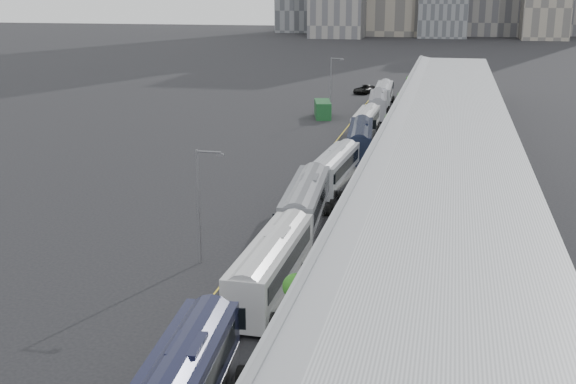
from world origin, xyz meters
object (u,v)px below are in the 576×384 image
(street_lamp_far, at_px, (332,84))
(suv, at_px, (365,89))
(bus_6, at_px, (366,125))
(bus_5, at_px, (360,143))
(bus_7, at_px, (378,106))
(bus_8, at_px, (384,96))
(street_lamp_near, at_px, (201,198))
(bus_3, at_px, (306,208))
(bus_2, at_px, (272,271))
(shipping_container, at_px, (323,109))
(bus_4, at_px, (335,172))

(street_lamp_far, distance_m, suv, 29.48)
(bus_6, height_order, street_lamp_far, street_lamp_far)
(bus_5, distance_m, bus_7, 29.08)
(bus_8, bearing_deg, bus_7, -91.56)
(street_lamp_near, relative_size, street_lamp_far, 0.91)
(bus_3, xyz_separation_m, bus_5, (1.13, 27.39, -0.02))
(bus_5, xyz_separation_m, street_lamp_near, (-6.84, -37.18, 3.23))
(bus_2, bearing_deg, bus_8, 91.06)
(bus_2, height_order, bus_8, bus_2)
(bus_6, relative_size, street_lamp_near, 1.48)
(bus_5, relative_size, street_lamp_far, 1.48)
(bus_5, bearing_deg, bus_6, 88.38)
(shipping_container, bearing_deg, street_lamp_near, -101.35)
(bus_3, distance_m, street_lamp_near, 11.77)
(bus_6, relative_size, shipping_container, 1.96)
(bus_2, bearing_deg, suv, 93.92)
(street_lamp_far, bearing_deg, bus_3, -82.92)
(bus_4, height_order, shipping_container, bus_4)
(bus_8, relative_size, street_lamp_far, 1.42)
(bus_3, xyz_separation_m, shipping_container, (-8.12, 53.88, -0.40))
(street_lamp_near, height_order, street_lamp_far, street_lamp_far)
(bus_2, distance_m, street_lamp_near, 8.39)
(bus_2, bearing_deg, bus_5, 89.93)
(bus_7, distance_m, shipping_container, 8.75)
(bus_3, height_order, bus_6, bus_3)
(bus_4, bearing_deg, bus_6, 93.70)
(bus_7, bearing_deg, street_lamp_near, -100.00)
(bus_7, bearing_deg, suv, 96.37)
(bus_4, bearing_deg, suv, 97.80)
(street_lamp_far, bearing_deg, bus_7, 24.37)
(shipping_container, distance_m, suv, 28.72)
(bus_6, bearing_deg, bus_7, 90.36)
(bus_3, height_order, suv, bus_3)
(shipping_container, bearing_deg, bus_2, -96.22)
(bus_5, relative_size, bus_7, 1.03)
(bus_2, distance_m, bus_8, 82.64)
(bus_6, height_order, bus_7, bus_7)
(bus_6, bearing_deg, bus_4, -89.39)
(bus_7, height_order, suv, bus_7)
(bus_4, bearing_deg, street_lamp_far, 103.28)
(bus_7, height_order, bus_8, bus_7)
(bus_6, relative_size, suv, 2.13)
(bus_4, height_order, street_lamp_near, street_lamp_near)
(bus_3, xyz_separation_m, street_lamp_far, (-6.62, 53.35, 3.67))
(bus_4, distance_m, bus_6, 27.15)
(suv, bearing_deg, bus_8, -50.15)
(bus_3, relative_size, bus_4, 1.07)
(bus_6, xyz_separation_m, bus_8, (-0.23, 28.17, 0.08))
(bus_3, relative_size, street_lamp_near, 1.64)
(bus_5, xyz_separation_m, bus_7, (-0.90, 29.07, -0.05))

